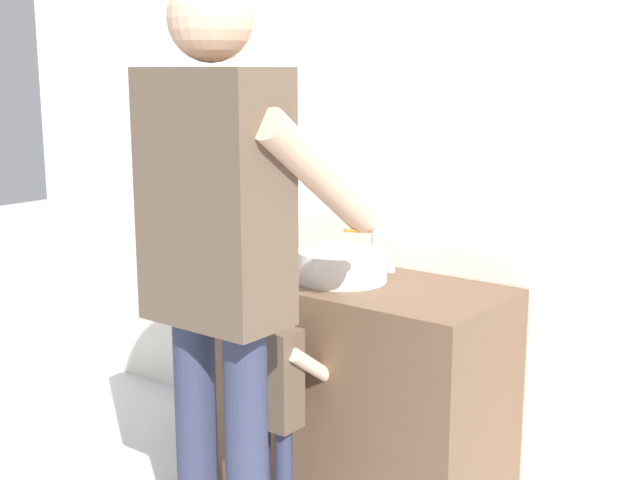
{
  "coord_description": "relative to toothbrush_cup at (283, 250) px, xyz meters",
  "views": [
    {
      "loc": [
        1.72,
        -2.09,
        1.55
      ],
      "look_at": [
        0.0,
        0.15,
        0.97
      ],
      "focal_mm": 47.2,
      "sensor_mm": 36.0,
      "label": 1
    }
  ],
  "objects": [
    {
      "name": "toothbrush_cup",
      "position": [
        0.0,
        0.0,
        0.0
      ],
      "size": [
        0.07,
        0.07,
        0.21
      ],
      "color": "#4C8EB2",
      "rests_on": "vanity_cabinet"
    },
    {
      "name": "sink_basin",
      "position": [
        0.35,
        -0.09,
        0.01
      ],
      "size": [
        0.32,
        0.32,
        0.11
      ],
      "color": "silver",
      "rests_on": "vanity_cabinet"
    },
    {
      "name": "vanity_cabinet",
      "position": [
        0.35,
        -0.07,
        -0.45
      ],
      "size": [
        1.18,
        0.54,
        0.8
      ],
      "primitive_type": "cube",
      "color": "brown",
      "rests_on": "ground"
    },
    {
      "name": "adult_parent",
      "position": [
        0.41,
        -0.77,
        0.23
      ],
      "size": [
        0.56,
        0.58,
        1.8
      ],
      "color": "#2D334C",
      "rests_on": "ground"
    },
    {
      "name": "child_toddler",
      "position": [
        0.35,
        -0.47,
        -0.35
      ],
      "size": [
        0.26,
        0.26,
        0.84
      ],
      "color": "#2D334C",
      "rests_on": "ground"
    },
    {
      "name": "back_wall",
      "position": [
        0.35,
        0.25,
        0.5
      ],
      "size": [
        4.4,
        0.08,
        2.7
      ],
      "color": "silver",
      "rests_on": "ground"
    },
    {
      "name": "faucet",
      "position": [
        0.35,
        0.11,
        0.03
      ],
      "size": [
        0.18,
        0.14,
        0.18
      ],
      "color": "#B7BABF",
      "rests_on": "vanity_cabinet"
    }
  ]
}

